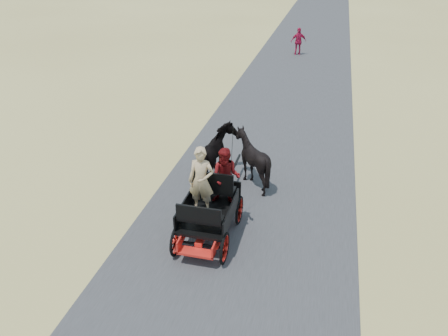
% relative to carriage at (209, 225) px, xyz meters
% --- Properties ---
extents(ground, '(140.00, 140.00, 0.00)m').
position_rel_carriage_xyz_m(ground, '(0.80, -2.37, -0.36)').
color(ground, tan).
extents(road, '(6.00, 140.00, 0.01)m').
position_rel_carriage_xyz_m(road, '(0.80, -2.37, -0.35)').
color(road, '#38383A').
rests_on(road, ground).
extents(carriage, '(1.30, 2.40, 0.72)m').
position_rel_carriage_xyz_m(carriage, '(0.00, 0.00, 0.00)').
color(carriage, black).
rests_on(carriage, ground).
extents(horse_left, '(0.91, 2.01, 1.70)m').
position_rel_carriage_xyz_m(horse_left, '(-0.55, 3.00, 0.49)').
color(horse_left, black).
rests_on(horse_left, ground).
extents(horse_right, '(1.37, 1.54, 1.70)m').
position_rel_carriage_xyz_m(horse_right, '(0.55, 3.00, 0.49)').
color(horse_right, black).
rests_on(horse_right, ground).
extents(driver_man, '(0.66, 0.43, 1.80)m').
position_rel_carriage_xyz_m(driver_man, '(-0.20, 0.05, 1.26)').
color(driver_man, tan).
rests_on(driver_man, carriage).
extents(passenger_woman, '(0.77, 0.60, 1.58)m').
position_rel_carriage_xyz_m(passenger_woman, '(0.30, 0.60, 1.15)').
color(passenger_woman, '#660C0F').
rests_on(passenger_woman, carriage).
extents(pedestrian, '(1.09, 0.68, 1.73)m').
position_rel_carriage_xyz_m(pedestrian, '(0.39, 20.26, 0.50)').
color(pedestrian, '#A9133B').
rests_on(pedestrian, ground).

